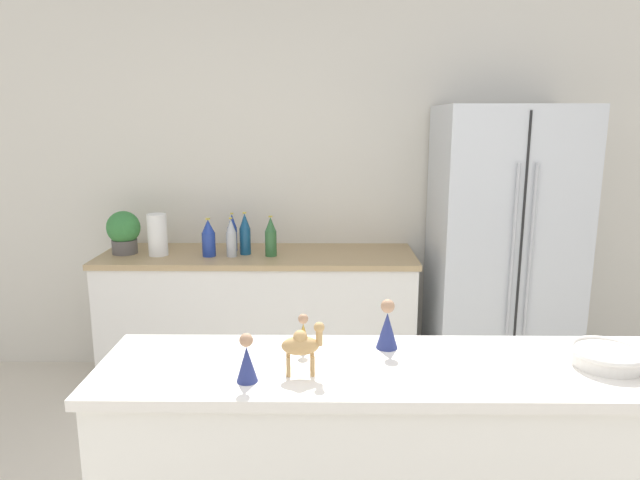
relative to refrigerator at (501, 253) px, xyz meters
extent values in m
cube|color=silver|center=(-1.02, 0.39, 0.36)|extent=(8.00, 0.06, 2.55)
cube|color=white|center=(-1.55, 0.06, -0.48)|extent=(1.99, 0.60, 0.86)
cube|color=tan|center=(-1.55, 0.06, -0.04)|extent=(2.02, 0.63, 0.03)
cube|color=silver|center=(0.00, 0.00, 0.00)|extent=(0.85, 0.68, 1.83)
cube|color=black|center=(0.00, -0.34, 0.00)|extent=(0.01, 0.01, 1.75)
cylinder|color=#B2B5BA|center=(-0.05, -0.36, 0.09)|extent=(0.02, 0.02, 1.00)
cylinder|color=#B2B5BA|center=(0.05, -0.36, 0.09)|extent=(0.02, 0.02, 1.00)
cube|color=silver|center=(-0.84, -1.80, 0.04)|extent=(2.01, 0.50, 0.03)
cylinder|color=#595451|center=(-2.41, 0.05, 0.03)|extent=(0.16, 0.16, 0.09)
sphere|color=#387F3D|center=(-2.41, 0.05, 0.15)|extent=(0.21, 0.21, 0.21)
cylinder|color=white|center=(-2.17, 0.00, 0.11)|extent=(0.12, 0.12, 0.27)
cylinder|color=navy|center=(-1.72, 0.13, 0.06)|extent=(0.06, 0.06, 0.16)
cone|color=navy|center=(-1.72, 0.13, 0.18)|extent=(0.06, 0.06, 0.09)
cylinder|color=gold|center=(-1.72, 0.13, 0.23)|extent=(0.02, 0.02, 0.01)
cylinder|color=#2D6033|center=(-1.46, -0.01, 0.06)|extent=(0.07, 0.07, 0.16)
cone|color=#2D6033|center=(-1.46, -0.01, 0.19)|extent=(0.07, 0.07, 0.09)
cylinder|color=gold|center=(-1.46, -0.01, 0.23)|extent=(0.03, 0.03, 0.01)
cylinder|color=navy|center=(-1.63, 0.04, 0.07)|extent=(0.07, 0.07, 0.17)
cone|color=navy|center=(-1.63, 0.04, 0.20)|extent=(0.07, 0.07, 0.10)
cylinder|color=gold|center=(-1.63, 0.04, 0.25)|extent=(0.02, 0.02, 0.01)
cylinder|color=#B2B7BC|center=(-1.70, -0.03, 0.06)|extent=(0.06, 0.06, 0.15)
cone|color=#B2B7BC|center=(-1.70, -0.03, 0.18)|extent=(0.06, 0.06, 0.09)
cylinder|color=gold|center=(-1.70, -0.03, 0.23)|extent=(0.02, 0.02, 0.01)
cylinder|color=navy|center=(-1.85, -0.02, 0.06)|extent=(0.08, 0.08, 0.15)
cone|color=navy|center=(-1.85, -0.02, 0.17)|extent=(0.08, 0.08, 0.08)
cylinder|color=gold|center=(-1.85, -0.02, 0.22)|extent=(0.03, 0.03, 0.01)
cylinder|color=white|center=(-0.21, -1.80, 0.08)|extent=(0.22, 0.22, 0.05)
torus|color=white|center=(-0.21, -1.80, 0.11)|extent=(0.24, 0.24, 0.02)
ellipsoid|color=tan|center=(-1.19, -1.87, 0.15)|extent=(0.12, 0.07, 0.06)
sphere|color=tan|center=(-1.19, -1.87, 0.18)|extent=(0.04, 0.04, 0.04)
cylinder|color=tan|center=(-1.13, -1.87, 0.18)|extent=(0.02, 0.02, 0.06)
sphere|color=tan|center=(-1.13, -1.87, 0.21)|extent=(0.03, 0.03, 0.03)
cylinder|color=tan|center=(-1.15, -1.85, 0.09)|extent=(0.01, 0.01, 0.06)
cylinder|color=tan|center=(-1.15, -1.89, 0.09)|extent=(0.01, 0.01, 0.06)
cylinder|color=tan|center=(-1.23, -1.86, 0.09)|extent=(0.01, 0.01, 0.06)
cylinder|color=tan|center=(-1.23, -1.89, 0.09)|extent=(0.01, 0.01, 0.06)
cone|color=navy|center=(-1.35, -1.92, 0.11)|extent=(0.07, 0.07, 0.11)
sphere|color=#A37A5B|center=(-1.35, -1.92, 0.19)|extent=(0.04, 0.04, 0.04)
cone|color=#B28933|center=(-1.19, -1.68, 0.10)|extent=(0.05, 0.05, 0.09)
sphere|color=#A37A5B|center=(-1.19, -1.68, 0.17)|extent=(0.03, 0.03, 0.03)
cone|color=navy|center=(-0.90, -1.67, 0.12)|extent=(0.07, 0.07, 0.13)
sphere|color=#A37A5B|center=(-0.90, -1.67, 0.21)|extent=(0.05, 0.05, 0.05)
camera|label=1|loc=(-1.12, -3.51, 0.83)|focal=32.00mm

